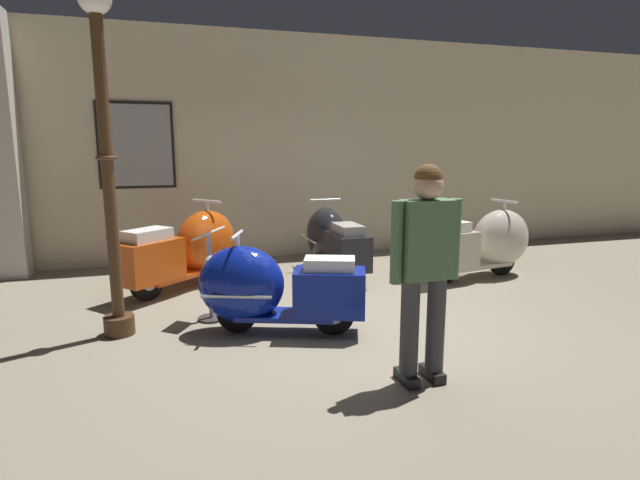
% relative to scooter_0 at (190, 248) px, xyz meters
% --- Properties ---
extents(ground_plane, '(60.00, 60.00, 0.00)m').
position_rel_scooter_0_xyz_m(ground_plane, '(1.56, -1.92, -0.49)').
color(ground_plane, gray).
extents(showroom_back_wall, '(18.00, 0.63, 3.46)m').
position_rel_scooter_0_xyz_m(showroom_back_wall, '(1.42, 1.51, 1.24)').
color(showroom_back_wall, beige).
rests_on(showroom_back_wall, ground).
extents(scooter_0, '(1.65, 1.53, 1.07)m').
position_rel_scooter_0_xyz_m(scooter_0, '(0.00, 0.00, 0.00)').
color(scooter_0, black).
rests_on(scooter_0, ground).
extents(scooter_1, '(1.63, 0.97, 0.96)m').
position_rel_scooter_0_xyz_m(scooter_1, '(0.62, -1.89, -0.05)').
color(scooter_1, black).
rests_on(scooter_1, ground).
extents(scooter_2, '(0.54, 1.67, 1.02)m').
position_rel_scooter_0_xyz_m(scooter_2, '(1.93, 0.14, -0.03)').
color(scooter_2, black).
rests_on(scooter_2, ground).
extents(scooter_3, '(1.76, 0.75, 1.04)m').
position_rel_scooter_0_xyz_m(scooter_3, '(3.82, -0.70, -0.02)').
color(scooter_3, black).
rests_on(scooter_3, ground).
extents(lamppost, '(0.28, 0.28, 3.13)m').
position_rel_scooter_0_xyz_m(lamppost, '(-0.75, -1.52, 1.22)').
color(lamppost, '#472D19').
rests_on(lamppost, ground).
extents(visitor_0, '(0.55, 0.26, 1.64)m').
position_rel_scooter_0_xyz_m(visitor_0, '(1.51, -3.24, 0.46)').
color(visitor_0, black).
rests_on(visitor_0, ground).
extents(info_stanchion, '(0.35, 0.39, 0.96)m').
position_rel_scooter_0_xyz_m(info_stanchion, '(0.12, -1.36, -0.10)').
color(info_stanchion, '#333338').
rests_on(info_stanchion, ground).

